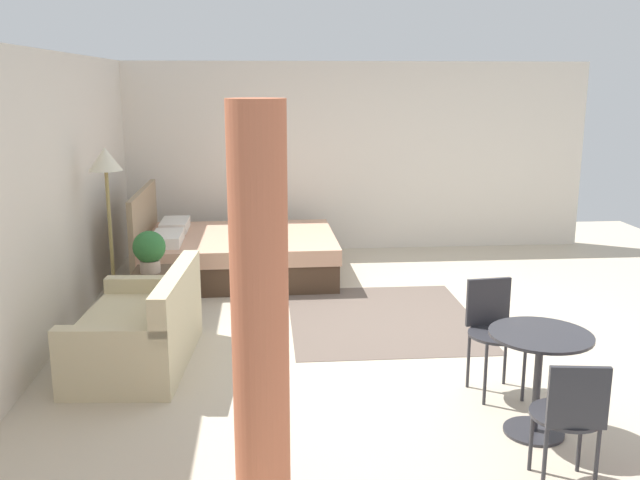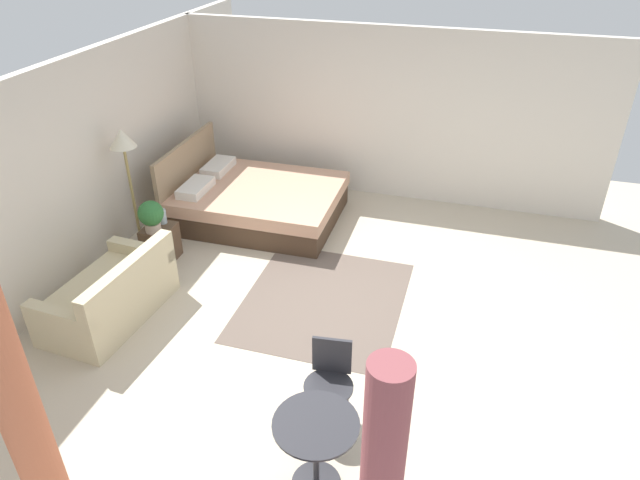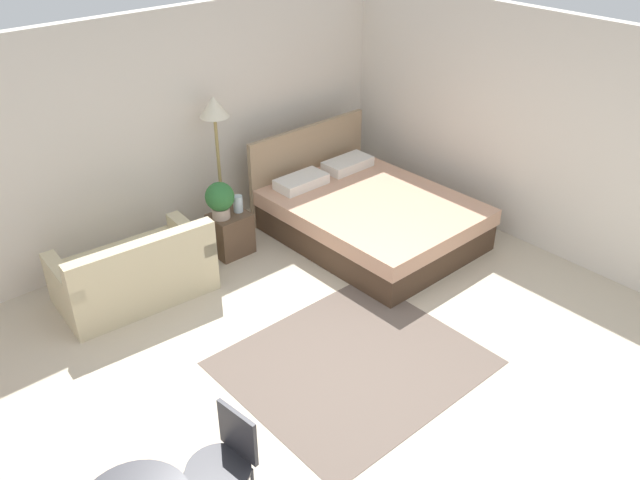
{
  "view_description": "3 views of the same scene",
  "coord_description": "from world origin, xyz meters",
  "px_view_note": "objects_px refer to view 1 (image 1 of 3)",
  "views": [
    {
      "loc": [
        -6.16,
        1.27,
        2.27
      ],
      "look_at": [
        0.51,
        0.73,
        0.73
      ],
      "focal_mm": 38.75,
      "sensor_mm": 36.0,
      "label": 1
    },
    {
      "loc": [
        -4.9,
        -1.33,
        4.03
      ],
      "look_at": [
        0.65,
        0.31,
        0.54
      ],
      "focal_mm": 32.06,
      "sensor_mm": 36.0,
      "label": 2
    },
    {
      "loc": [
        -2.94,
        -3.0,
        3.87
      ],
      "look_at": [
        0.41,
        0.82,
        0.87
      ],
      "focal_mm": 37.02,
      "sensor_mm": 36.0,
      "label": 3
    }
  ],
  "objects_px": {
    "potted_plant": "(149,249)",
    "cafe_chair_near_window": "(571,412)",
    "bed": "(234,254)",
    "floor_lamp": "(106,174)",
    "nightstand": "(154,293)",
    "couch": "(141,332)",
    "cafe_chair_near_couch": "(493,324)",
    "balcony_table": "(539,364)",
    "vase": "(154,257)"
  },
  "relations": [
    {
      "from": "nightstand",
      "to": "cafe_chair_near_couch",
      "type": "xyz_separation_m",
      "value": [
        -1.92,
        -2.78,
        0.29
      ]
    },
    {
      "from": "floor_lamp",
      "to": "nightstand",
      "type": "bearing_deg",
      "value": -113.4
    },
    {
      "from": "bed",
      "to": "couch",
      "type": "relative_size",
      "value": 1.49
    },
    {
      "from": "nightstand",
      "to": "cafe_chair_near_couch",
      "type": "relative_size",
      "value": 0.56
    },
    {
      "from": "bed",
      "to": "floor_lamp",
      "type": "bearing_deg",
      "value": 136.21
    },
    {
      "from": "bed",
      "to": "cafe_chair_near_couch",
      "type": "distance_m",
      "value": 3.9
    },
    {
      "from": "vase",
      "to": "cafe_chair_near_couch",
      "type": "height_order",
      "value": "cafe_chair_near_couch"
    },
    {
      "from": "cafe_chair_near_window",
      "to": "potted_plant",
      "type": "bearing_deg",
      "value": 41.21
    },
    {
      "from": "floor_lamp",
      "to": "potted_plant",
      "type": "bearing_deg",
      "value": -123.97
    },
    {
      "from": "vase",
      "to": "cafe_chair_near_couch",
      "type": "xyz_separation_m",
      "value": [
        -2.04,
        -2.77,
        -0.04
      ]
    },
    {
      "from": "couch",
      "to": "nightstand",
      "type": "bearing_deg",
      "value": 3.83
    },
    {
      "from": "floor_lamp",
      "to": "balcony_table",
      "type": "distance_m",
      "value": 4.39
    },
    {
      "from": "bed",
      "to": "potted_plant",
      "type": "height_order",
      "value": "bed"
    },
    {
      "from": "nightstand",
      "to": "floor_lamp",
      "type": "bearing_deg",
      "value": 66.6
    },
    {
      "from": "potted_plant",
      "to": "cafe_chair_near_couch",
      "type": "height_order",
      "value": "potted_plant"
    },
    {
      "from": "bed",
      "to": "nightstand",
      "type": "xyz_separation_m",
      "value": [
        -1.39,
        0.74,
        -0.04
      ]
    },
    {
      "from": "nightstand",
      "to": "cafe_chair_near_window",
      "type": "bearing_deg",
      "value": -139.68
    },
    {
      "from": "floor_lamp",
      "to": "cafe_chair_near_window",
      "type": "distance_m",
      "value": 4.78
    },
    {
      "from": "couch",
      "to": "cafe_chair_near_window",
      "type": "distance_m",
      "value": 3.4
    },
    {
      "from": "bed",
      "to": "nightstand",
      "type": "bearing_deg",
      "value": 151.98
    },
    {
      "from": "bed",
      "to": "nightstand",
      "type": "distance_m",
      "value": 1.57
    },
    {
      "from": "vase",
      "to": "couch",
      "type": "bearing_deg",
      "value": -176.71
    },
    {
      "from": "nightstand",
      "to": "floor_lamp",
      "type": "height_order",
      "value": "floor_lamp"
    },
    {
      "from": "bed",
      "to": "balcony_table",
      "type": "bearing_deg",
      "value": -152.01
    },
    {
      "from": "cafe_chair_near_window",
      "to": "bed",
      "type": "bearing_deg",
      "value": 23.58
    },
    {
      "from": "bed",
      "to": "vase",
      "type": "bearing_deg",
      "value": 149.93
    },
    {
      "from": "floor_lamp",
      "to": "cafe_chair_near_window",
      "type": "relative_size",
      "value": 2.07
    },
    {
      "from": "cafe_chair_near_couch",
      "to": "floor_lamp",
      "type": "bearing_deg",
      "value": 56.65
    },
    {
      "from": "balcony_table",
      "to": "cafe_chair_near_window",
      "type": "distance_m",
      "value": 0.67
    },
    {
      "from": "vase",
      "to": "balcony_table",
      "type": "relative_size",
      "value": 0.27
    },
    {
      "from": "balcony_table",
      "to": "cafe_chair_near_couch",
      "type": "bearing_deg",
      "value": 6.65
    },
    {
      "from": "couch",
      "to": "nightstand",
      "type": "distance_m",
      "value": 1.2
    },
    {
      "from": "potted_plant",
      "to": "cafe_chair_near_window",
      "type": "xyz_separation_m",
      "value": [
        -3.17,
        -2.77,
        -0.21
      ]
    },
    {
      "from": "bed",
      "to": "cafe_chair_near_window",
      "type": "distance_m",
      "value": 5.08
    },
    {
      "from": "vase",
      "to": "cafe_chair_near_couch",
      "type": "relative_size",
      "value": 0.22
    },
    {
      "from": "cafe_chair_near_window",
      "to": "cafe_chair_near_couch",
      "type": "bearing_deg",
      "value": -0.3
    },
    {
      "from": "bed",
      "to": "potted_plant",
      "type": "distance_m",
      "value": 1.72
    },
    {
      "from": "balcony_table",
      "to": "cafe_chair_near_couch",
      "type": "relative_size",
      "value": 0.83
    },
    {
      "from": "bed",
      "to": "potted_plant",
      "type": "xyz_separation_m",
      "value": [
        -1.49,
        0.74,
        0.43
      ]
    },
    {
      "from": "couch",
      "to": "cafe_chair_near_couch",
      "type": "relative_size",
      "value": 1.81
    },
    {
      "from": "floor_lamp",
      "to": "balcony_table",
      "type": "bearing_deg",
      "value": -130.3
    },
    {
      "from": "floor_lamp",
      "to": "cafe_chair_near_couch",
      "type": "xyz_separation_m",
      "value": [
        -2.1,
        -3.2,
        -0.87
      ]
    },
    {
      "from": "potted_plant",
      "to": "cafe_chair_near_window",
      "type": "distance_m",
      "value": 4.21
    },
    {
      "from": "bed",
      "to": "nightstand",
      "type": "height_order",
      "value": "bed"
    },
    {
      "from": "vase",
      "to": "balcony_table",
      "type": "bearing_deg",
      "value": -133.6
    },
    {
      "from": "potted_plant",
      "to": "cafe_chair_near_window",
      "type": "height_order",
      "value": "potted_plant"
    },
    {
      "from": "vase",
      "to": "cafe_chair_near_window",
      "type": "xyz_separation_m",
      "value": [
        -3.39,
        -2.77,
        -0.08
      ]
    },
    {
      "from": "cafe_chair_near_couch",
      "to": "bed",
      "type": "bearing_deg",
      "value": 31.62
    },
    {
      "from": "couch",
      "to": "balcony_table",
      "type": "xyz_separation_m",
      "value": [
        -1.4,
        -2.78,
        0.22
      ]
    },
    {
      "from": "couch",
      "to": "balcony_table",
      "type": "bearing_deg",
      "value": -116.7
    }
  ]
}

